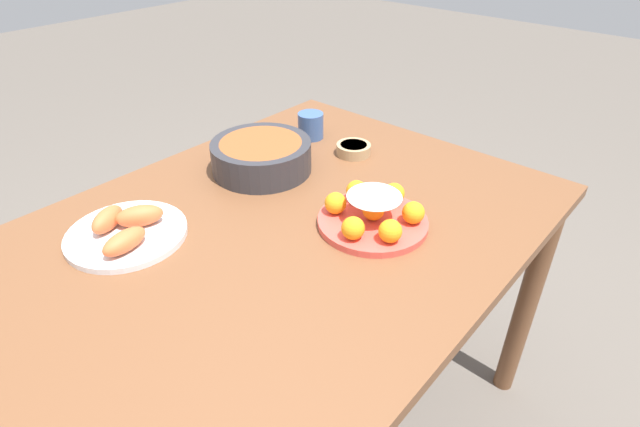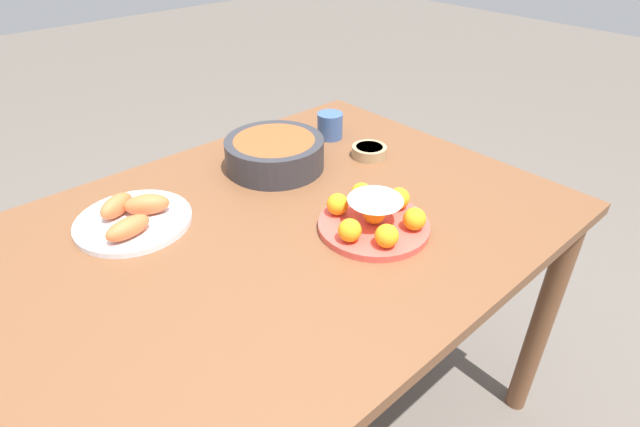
{
  "view_description": "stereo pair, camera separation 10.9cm",
  "coord_description": "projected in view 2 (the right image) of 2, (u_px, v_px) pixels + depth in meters",
  "views": [
    {
      "loc": [
        -0.6,
        -0.68,
        1.41
      ],
      "look_at": [
        0.09,
        -0.08,
        0.81
      ],
      "focal_mm": 28.0,
      "sensor_mm": 36.0,
      "label": 1
    },
    {
      "loc": [
        -0.53,
        -0.76,
        1.41
      ],
      "look_at": [
        0.09,
        -0.08,
        0.81
      ],
      "focal_mm": 28.0,
      "sensor_mm": 36.0,
      "label": 2
    }
  ],
  "objects": [
    {
      "name": "dining_table",
      "position": [
        269.0,
        263.0,
        1.17
      ],
      "size": [
        1.36,
        0.95,
        0.77
      ],
      "color": "brown",
      "rests_on": "ground_plane"
    },
    {
      "name": "serving_bowl",
      "position": [
        275.0,
        153.0,
        1.34
      ],
      "size": [
        0.26,
        0.26,
        0.08
      ],
      "color": "#2D2D33",
      "rests_on": "dining_table"
    },
    {
      "name": "cup_far",
      "position": [
        330.0,
        126.0,
        1.5
      ],
      "size": [
        0.08,
        0.08,
        0.08
      ],
      "color": "#38568E",
      "rests_on": "dining_table"
    },
    {
      "name": "cake_plate",
      "position": [
        374.0,
        217.0,
        1.1
      ],
      "size": [
        0.25,
        0.25,
        0.08
      ],
      "color": "#E04C42",
      "rests_on": "dining_table"
    },
    {
      "name": "seafood_platter",
      "position": [
        133.0,
        218.0,
        1.12
      ],
      "size": [
        0.26,
        0.26,
        0.06
      ],
      "color": "silver",
      "rests_on": "dining_table"
    },
    {
      "name": "sauce_bowl",
      "position": [
        369.0,
        151.0,
        1.41
      ],
      "size": [
        0.1,
        0.1,
        0.03
      ],
      "color": "tan",
      "rests_on": "dining_table"
    }
  ]
}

